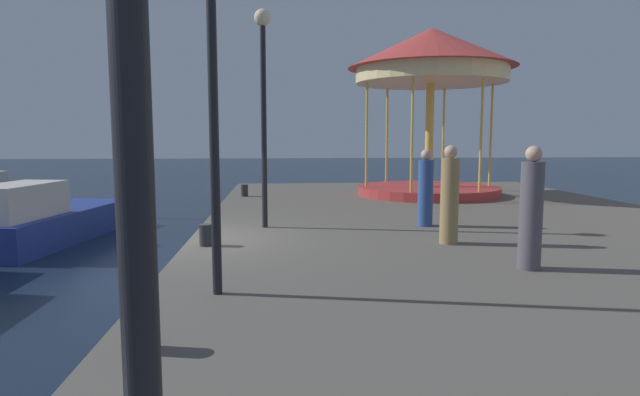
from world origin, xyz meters
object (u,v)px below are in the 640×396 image
motorboat_blue (45,220)px  bollard_north (244,190)px  bollard_south (206,235)px  person_far_corner (425,190)px  carousel (431,71)px  lamp_post_far_end (263,82)px  lamp_post_mid_promenade (212,56)px  bollard_center (139,329)px  person_by_the_water (450,198)px  person_near_carousel (531,212)px

motorboat_blue → bollard_north: 6.17m
bollard_south → person_far_corner: person_far_corner is taller
carousel → person_far_corner: bearing=-106.7°
carousel → lamp_post_far_end: size_ratio=1.20×
motorboat_blue → person_far_corner: 9.85m
motorboat_blue → person_far_corner: person_far_corner is taller
lamp_post_mid_promenade → bollard_center: size_ratio=10.88×
motorboat_blue → person_by_the_water: 10.48m
motorboat_blue → person_far_corner: (9.43, -2.68, 0.99)m
lamp_post_far_end → person_near_carousel: lamp_post_far_end is taller
lamp_post_mid_promenade → bollard_north: lamp_post_mid_promenade is taller
carousel → bollard_north: carousel is taller
person_by_the_water → carousel: bearing=76.5°
lamp_post_far_end → person_near_carousel: size_ratio=2.52×
motorboat_blue → person_near_carousel: 11.99m
carousel → bollard_north: (-6.33, 0.04, -4.02)m
person_near_carousel → person_far_corner: (-0.50, 3.94, -0.07)m
lamp_post_mid_promenade → person_by_the_water: bearing=36.0°
lamp_post_mid_promenade → person_far_corner: 6.69m
motorboat_blue → lamp_post_far_end: size_ratio=1.23×
lamp_post_far_end → bollard_center: lamp_post_far_end is taller
bollard_north → person_far_corner: person_far_corner is taller
bollard_center → person_far_corner: (4.59, 6.61, 0.61)m
bollard_center → person_far_corner: size_ratio=0.23×
bollard_south → person_far_corner: (4.63, 1.83, 0.61)m
motorboat_blue → lamp_post_far_end: lamp_post_far_end is taller
carousel → bollard_south: 11.13m
bollard_north → bollard_south: size_ratio=1.00×
lamp_post_mid_promenade → person_near_carousel: lamp_post_mid_promenade is taller
person_near_carousel → person_by_the_water: bearing=107.1°
bollard_north → lamp_post_mid_promenade: bearing=-88.0°
carousel → lamp_post_mid_promenade: carousel is taller
person_near_carousel → motorboat_blue: bearing=146.3°
carousel → person_by_the_water: carousel is taller
bollard_center → bollard_south: same height
person_by_the_water → bollard_north: bearing=117.7°
bollard_center → person_by_the_water: 6.48m
person_far_corner → lamp_post_far_end: bearing=178.5°
carousel → person_by_the_water: 9.11m
carousel → bollard_center: 14.95m
motorboat_blue → person_by_the_water: (9.33, -4.66, 1.05)m
person_near_carousel → carousel: bearing=82.3°
bollard_center → person_by_the_water: (4.49, 4.63, 0.67)m
lamp_post_far_end → person_by_the_water: 4.67m
lamp_post_mid_promenade → bollard_center: bearing=-106.7°
bollard_north → person_near_carousel: 11.39m
lamp_post_mid_promenade → bollard_south: (-0.56, 3.03, -2.77)m
lamp_post_far_end → bollard_center: size_ratio=11.75×
motorboat_blue → lamp_post_far_end: bearing=-23.9°
lamp_post_far_end → carousel: bearing=48.4°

